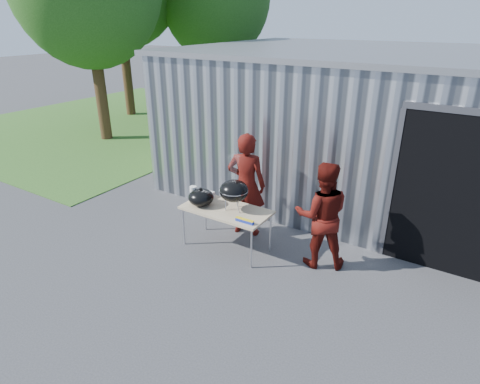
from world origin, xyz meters
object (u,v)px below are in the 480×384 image
Objects in this scene: folding_table at (226,211)px; person_cook at (246,185)px; person_bystander at (322,215)px; kettle_grill at (234,187)px.

person_cook reaches higher than folding_table.
person_cook reaches higher than person_bystander.
kettle_grill is (0.13, 0.04, 0.45)m from folding_table.
person_cook is 1.09× the size of person_bystander.
person_bystander is (1.54, -0.25, -0.08)m from person_cook.
folding_table is 0.85× the size of person_bystander.
folding_table is at bearing 75.07° from person_cook.
person_cook is (-0.00, 0.65, 0.25)m from folding_table.
person_bystander reaches higher than kettle_grill.
person_bystander is at bearing 14.53° from folding_table.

